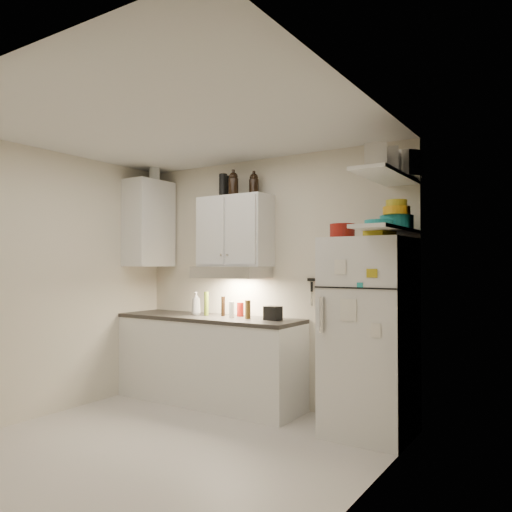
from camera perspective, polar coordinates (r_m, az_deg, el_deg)
The scene contains 36 objects.
floor at distance 4.34m, azimuth -9.92°, elevation -20.88°, with size 3.20×3.00×0.02m, color beige.
ceiling at distance 4.24m, azimuth -9.80°, elevation 14.62°, with size 3.20×3.00×0.02m, color silver.
back_wall at distance 5.30m, azimuth 1.32°, elevation -2.84°, with size 3.20×0.02×2.60m, color beige.
left_wall at distance 5.31m, azimuth -22.72°, elevation -2.75°, with size 0.02×3.00×2.60m, color beige.
right_wall at distance 3.22m, azimuth 11.71°, elevation -3.95°, with size 0.02×3.00×2.60m, color beige.
base_cabinet at distance 5.45m, azimuth -5.47°, elevation -11.88°, with size 2.10×0.60×0.88m, color white.
countertop at distance 5.39m, azimuth -5.46°, elevation -7.07°, with size 2.10×0.62×0.04m, color #2D2A27.
upper_cabinet at distance 5.33m, azimuth -2.43°, elevation 2.82°, with size 0.80×0.33×0.75m, color white.
side_cabinet at distance 5.97m, azimuth -12.13°, elevation 3.63°, with size 0.33×0.55×1.00m, color white.
range_hood at distance 5.26m, azimuth -2.84°, elevation -1.87°, with size 0.76×0.46×0.12m, color silver.
fridge at distance 4.47m, azimuth 12.83°, elevation -8.92°, with size 0.70×0.68×1.70m, color silver.
shelf_hi at distance 4.30m, azimuth 14.66°, elevation 8.83°, with size 0.30×0.95×0.03m, color white.
shelf_lo at distance 4.25m, azimuth 14.69°, elevation 2.97°, with size 0.30×0.95×0.03m, color white.
knife_strip at distance 4.94m, azimuth 8.10°, elevation -2.72°, with size 0.42×0.02×0.03m, color black.
dutch_oven at distance 4.45m, azimuth 9.83°, elevation 2.81°, with size 0.22×0.22×0.13m, color maroon.
book_stack at distance 4.24m, azimuth 13.96°, elevation 2.68°, with size 0.18×0.23×0.08m, color #AF9A15.
spice_jar at distance 4.38m, azimuth 13.16°, elevation 2.79°, with size 0.07×0.07×0.11m, color silver.
stock_pot at distance 4.55m, azimuth 16.62°, elevation 9.88°, with size 0.30×0.30×0.22m, color silver.
tin_a at distance 4.28m, azimuth 14.45°, elevation 10.48°, with size 0.20×0.18×0.20m, color #AAAAAD.
tin_b at distance 3.99m, azimuth 13.56°, elevation 11.06°, with size 0.17×0.17×0.17m, color #AAAAAD.
bowl_teal at distance 4.43m, azimuth 15.77°, elevation 3.73°, with size 0.28×0.28×0.11m, color teal.
bowl_orange at distance 4.36m, azimuth 15.76°, elevation 4.99°, with size 0.22×0.22×0.07m, color #EFA316.
bowl_yellow at distance 4.37m, azimuth 15.75°, elevation 5.80°, with size 0.18×0.18×0.06m, color gold.
plates at distance 4.20m, azimuth 13.85°, elevation 3.61°, with size 0.23×0.23×0.06m, color teal.
growler_a at distance 5.30m, azimuth -2.61°, elevation 8.29°, with size 0.11×0.11×0.25m, color black, non-canonical shape.
growler_b at distance 5.31m, azimuth -0.24°, elevation 8.22°, with size 0.10×0.10×0.24m, color black, non-canonical shape.
thermos_a at distance 5.51m, azimuth -3.36°, elevation 7.88°, with size 0.08×0.08×0.24m, color black.
thermos_b at distance 5.45m, azimuth -3.79°, elevation 8.04°, with size 0.09×0.09×0.25m, color black.
side_jar at distance 6.00m, azimuth -11.52°, elevation 9.22°, with size 0.12×0.12×0.16m, color silver.
soap_bottle at distance 5.53m, azimuth -6.87°, elevation -5.24°, with size 0.11×0.11×0.28m, color white.
pepper_mill at distance 5.10m, azimuth -0.95°, elevation -6.13°, with size 0.06×0.06×0.19m, color brown.
oil_bottle at distance 5.44m, azimuth -5.70°, elevation -5.43°, with size 0.05×0.05×0.26m, color #5B721C.
vinegar_bottle at distance 5.37m, azimuth -3.78°, elevation -5.75°, with size 0.04×0.04×0.21m, color black.
clear_bottle at distance 5.21m, azimuth -2.81°, elevation -6.14°, with size 0.06×0.06×0.17m, color silver.
red_jar at distance 5.32m, azimuth -1.80°, elevation -6.13°, with size 0.07×0.07×0.15m, color maroon.
caddy at distance 4.96m, azimuth 1.94°, elevation -6.56°, with size 0.16×0.11×0.14m, color black.
Camera 1 is at (2.77, -3.00, 1.46)m, focal length 35.00 mm.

